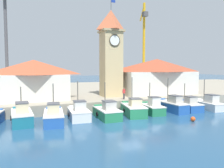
% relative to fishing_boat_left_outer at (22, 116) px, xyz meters
% --- Properties ---
extents(ground_plane, '(300.00, 300.00, 0.00)m').
position_rel_fishing_boat_left_outer_xyz_m(ground_plane, '(10.72, -3.80, -0.80)').
color(ground_plane, navy).
extents(quay_wharf, '(120.00, 40.00, 1.36)m').
position_rel_fishing_boat_left_outer_xyz_m(quay_wharf, '(10.72, 22.43, -0.12)').
color(quay_wharf, '#9E937F').
rests_on(quay_wharf, ground).
extents(fishing_boat_left_outer, '(2.33, 5.36, 3.75)m').
position_rel_fishing_boat_left_outer_xyz_m(fishing_boat_left_outer, '(0.00, 0.00, 0.00)').
color(fishing_boat_left_outer, '#196B7F').
rests_on(fishing_boat_left_outer, ground).
extents(fishing_boat_left_inner, '(2.46, 5.40, 4.08)m').
position_rel_fishing_boat_left_outer_xyz_m(fishing_boat_left_inner, '(3.09, -1.05, -0.04)').
color(fishing_boat_left_inner, '#2356A8').
rests_on(fishing_boat_left_inner, ground).
extents(fishing_boat_mid_left, '(2.32, 4.37, 4.24)m').
position_rel_fishing_boat_left_outer_xyz_m(fishing_boat_mid_left, '(5.92, -0.29, -0.06)').
color(fishing_boat_mid_left, silver).
rests_on(fishing_boat_mid_left, ground).
extents(fishing_boat_center, '(2.21, 4.67, 4.10)m').
position_rel_fishing_boat_left_outer_xyz_m(fishing_boat_center, '(9.01, -1.01, -0.06)').
color(fishing_boat_center, '#237A4C').
rests_on(fishing_boat_center, ground).
extents(fishing_boat_mid_right, '(2.96, 5.08, 4.61)m').
position_rel_fishing_boat_left_outer_xyz_m(fishing_boat_mid_right, '(12.55, -0.65, -0.01)').
color(fishing_boat_mid_right, '#237A4C').
rests_on(fishing_boat_mid_right, ground).
extents(fishing_boat_right_inner, '(2.21, 4.35, 3.88)m').
position_rel_fishing_boat_left_outer_xyz_m(fishing_boat_right_inner, '(15.22, -0.48, -0.06)').
color(fishing_boat_right_inner, '#237A4C').
rests_on(fishing_boat_right_inner, ground).
extents(fishing_boat_right_outer, '(2.12, 5.33, 4.41)m').
position_rel_fishing_boat_left_outer_xyz_m(fishing_boat_right_outer, '(18.31, -0.27, -0.01)').
color(fishing_boat_right_outer, '#2356A8').
rests_on(fishing_boat_right_outer, ground).
extents(fishing_boat_far_right, '(2.46, 4.74, 3.64)m').
position_rel_fishing_boat_left_outer_xyz_m(fishing_boat_far_right, '(20.84, -0.39, -0.11)').
color(fishing_boat_far_right, '#2356A8').
rests_on(fishing_boat_far_right, ground).
extents(fishing_boat_end_right, '(2.21, 5.05, 4.12)m').
position_rel_fishing_boat_left_outer_xyz_m(fishing_boat_end_right, '(24.06, -0.76, -0.09)').
color(fishing_boat_end_right, silver).
rests_on(fishing_boat_end_right, ground).
extents(clock_tower, '(3.38, 3.38, 14.81)m').
position_rel_fishing_boat_left_outer_xyz_m(clock_tower, '(12.74, 7.46, 7.61)').
color(clock_tower, tan).
rests_on(clock_tower, quay_wharf).
extents(warehouse_left, '(9.40, 5.89, 5.51)m').
position_rel_fishing_boat_left_outer_xyz_m(warehouse_left, '(1.45, 7.57, 3.39)').
color(warehouse_left, silver).
rests_on(warehouse_left, quay_wharf).
extents(warehouse_right, '(13.00, 6.49, 5.94)m').
position_rel_fishing_boat_left_outer_xyz_m(warehouse_right, '(21.25, 7.83, 3.60)').
color(warehouse_right, silver).
rests_on(warehouse_right, quay_wharf).
extents(port_crane_near, '(2.00, 8.09, 21.25)m').
position_rel_fishing_boat_left_outer_xyz_m(port_crane_near, '(-2.86, 20.42, 8.89)').
color(port_crane_near, '#353539').
rests_on(port_crane_near, quay_wharf).
extents(port_crane_far, '(3.18, 7.24, 18.80)m').
position_rel_fishing_boat_left_outer_xyz_m(port_crane_far, '(25.15, 19.37, 7.80)').
color(port_crane_far, '#976E11').
rests_on(port_crane_far, quay_wharf).
extents(mooring_buoy, '(0.52, 0.52, 0.52)m').
position_rel_fishing_boat_left_outer_xyz_m(mooring_buoy, '(17.17, -5.72, -0.54)').
color(mooring_buoy, '#E54C19').
rests_on(mooring_buoy, ground).
extents(dock_worker_near_tower, '(0.34, 0.22, 1.62)m').
position_rel_fishing_boat_left_outer_xyz_m(dock_worker_near_tower, '(13.21, 3.61, 1.41)').
color(dock_worker_near_tower, '#33333D').
rests_on(dock_worker_near_tower, quay_wharf).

